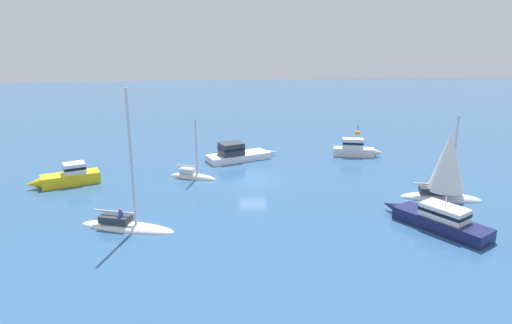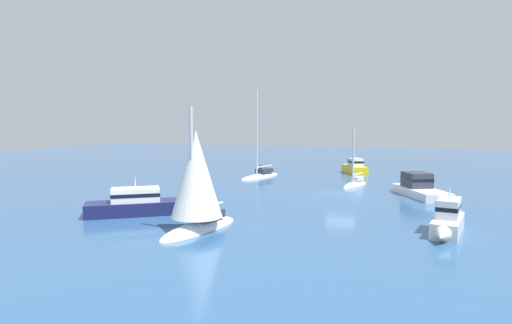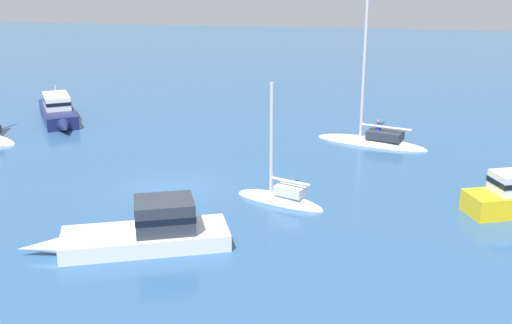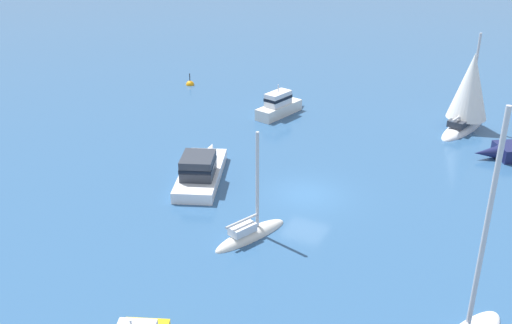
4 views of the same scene
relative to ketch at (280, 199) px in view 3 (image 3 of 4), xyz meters
name	(u,v)px [view 3 (image 3 of 4)]	position (x,y,z in m)	size (l,w,h in m)	color
ground_plane	(172,189)	(-5.65, 0.86, -0.17)	(160.00, 160.00, 0.00)	#2D5684
ketch	(280,199)	(0.00, 0.00, 0.00)	(4.69, 2.69, 6.18)	silver
ketch_1	(373,140)	(4.27, 10.98, 0.09)	(7.29, 3.80, 10.41)	white
powerboat_1	(148,230)	(-4.52, -5.71, 0.54)	(8.20, 4.65, 1.95)	white
powerboat_2	(58,111)	(-17.85, 13.04, 0.56)	(5.79, 7.93, 2.52)	#191E4C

